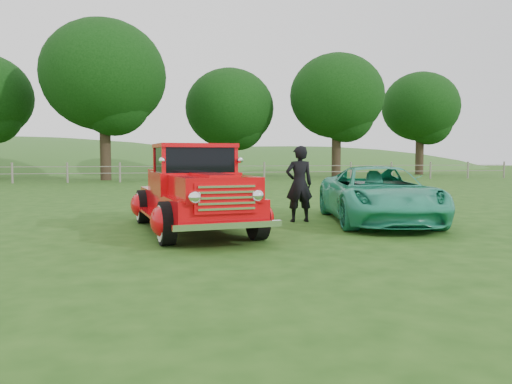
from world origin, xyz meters
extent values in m
plane|color=#204713|center=(0.00, 0.00, 0.00)|extent=(140.00, 140.00, 0.00)
ellipsoid|color=#316725|center=(-18.00, 58.00, -4.95)|extent=(84.00, 60.00, 18.00)
ellipsoid|color=#316725|center=(20.00, 62.00, -3.85)|extent=(72.00, 52.00, 14.00)
cube|color=gray|center=(0.00, 22.00, 0.55)|extent=(48.00, 0.04, 0.04)
cube|color=gray|center=(0.00, 22.00, 0.95)|extent=(48.00, 0.04, 0.04)
cylinder|color=#322319|center=(-4.00, 25.00, 2.42)|extent=(0.70, 0.70, 4.84)
ellipsoid|color=black|center=(-4.00, 25.00, 6.82)|extent=(8.00, 8.00, 7.20)
cylinder|color=#322319|center=(5.00, 29.00, 1.87)|extent=(0.70, 0.70, 3.74)
ellipsoid|color=black|center=(5.00, 29.00, 5.27)|extent=(6.80, 6.80, 6.12)
cylinder|color=#322319|center=(13.00, 27.00, 2.20)|extent=(0.70, 0.70, 4.40)
ellipsoid|color=black|center=(13.00, 27.00, 6.20)|extent=(7.20, 7.20, 6.48)
cylinder|color=#322319|center=(22.00, 30.00, 2.09)|extent=(0.70, 0.70, 4.18)
ellipsoid|color=black|center=(22.00, 30.00, 5.89)|extent=(6.60, 6.60, 5.94)
cylinder|color=black|center=(-1.43, -0.59, 0.38)|extent=(0.33, 0.78, 0.76)
cylinder|color=black|center=(0.22, -0.40, 0.38)|extent=(0.33, 0.78, 0.76)
cylinder|color=black|center=(-1.80, 2.48, 0.38)|extent=(0.33, 0.78, 0.76)
cylinder|color=black|center=(-0.15, 2.68, 0.38)|extent=(0.33, 0.78, 0.76)
cube|color=red|center=(-0.79, 1.04, 0.58)|extent=(2.10, 4.76, 0.44)
ellipsoid|color=red|center=(-1.50, -0.60, 0.42)|extent=(0.50, 0.79, 0.54)
ellipsoid|color=red|center=(0.28, -0.39, 0.42)|extent=(0.50, 0.79, 0.54)
ellipsoid|color=red|center=(-1.87, 2.48, 0.42)|extent=(0.50, 0.79, 0.54)
ellipsoid|color=red|center=(-0.08, 2.69, 0.42)|extent=(0.50, 0.79, 0.54)
cube|color=red|center=(-0.61, -0.50, 0.97)|extent=(1.51, 1.75, 0.42)
cube|color=red|center=(-0.78, 0.94, 0.99)|extent=(1.75, 1.53, 0.44)
cube|color=black|center=(-0.78, 0.94, 1.46)|extent=(1.57, 1.28, 0.50)
cube|color=red|center=(-0.78, 0.94, 1.74)|extent=(1.65, 1.39, 0.08)
cube|color=red|center=(-0.95, 2.38, 0.95)|extent=(1.40, 2.08, 0.45)
cube|color=white|center=(-0.51, -1.30, 0.85)|extent=(1.07, 0.23, 0.50)
cube|color=white|center=(-0.50, -1.40, 0.42)|extent=(1.80, 0.31, 0.10)
cube|color=white|center=(-1.08, 3.45, 0.42)|extent=(1.71, 0.30, 0.10)
imported|color=#28A37C|center=(3.49, 1.33, 0.65)|extent=(3.13, 5.04, 1.30)
imported|color=black|center=(1.75, 1.87, 0.89)|extent=(0.66, 0.44, 1.77)
camera|label=1|loc=(-1.88, -9.18, 1.51)|focal=35.00mm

